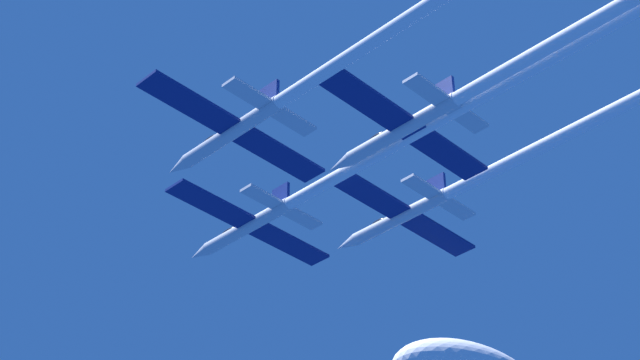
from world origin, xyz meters
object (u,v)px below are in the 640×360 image
object	(u,v)px
jet_slot	(608,13)
jet_lead	(386,149)
jet_left_wing	(435,1)
jet_right_wing	(564,135)

from	to	relation	value
jet_slot	jet_lead	bearing A→B (deg)	86.43
jet_left_wing	jet_right_wing	size ratio (longest dim) A/B	1.12
jet_left_wing	jet_right_wing	bearing A→B (deg)	8.05
jet_lead	jet_slot	size ratio (longest dim) A/B	0.93
jet_lead	jet_right_wing	distance (m)	12.98
jet_lead	jet_left_wing	world-z (taller)	jet_left_wing
jet_left_wing	jet_right_wing	world-z (taller)	jet_right_wing
jet_lead	jet_right_wing	xyz separation A→B (m)	(8.63, -9.66, 0.83)
jet_left_wing	jet_slot	world-z (taller)	jet_left_wing
jet_right_wing	jet_slot	bearing A→B (deg)	-135.82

